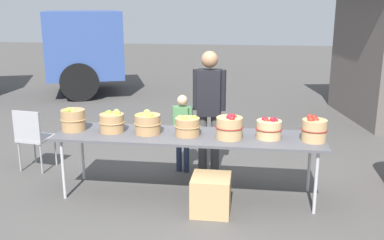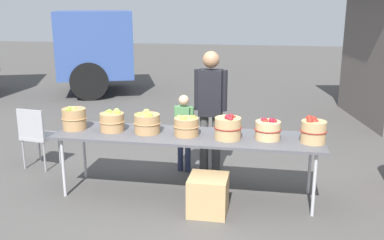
{
  "view_description": "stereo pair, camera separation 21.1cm",
  "coord_description": "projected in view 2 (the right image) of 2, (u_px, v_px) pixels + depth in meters",
  "views": [
    {
      "loc": [
        0.71,
        -4.84,
        2.23
      ],
      "look_at": [
        0.0,
        0.3,
        0.85
      ],
      "focal_mm": 41.19,
      "sensor_mm": 36.0,
      "label": 1
    },
    {
      "loc": [
        0.92,
        -4.81,
        2.23
      ],
      "look_at": [
        0.0,
        0.3,
        0.85
      ],
      "focal_mm": 41.19,
      "sensor_mm": 36.0,
      "label": 2
    }
  ],
  "objects": [
    {
      "name": "apple_basket_green_0",
      "position": [
        74.0,
        118.0,
        5.31
      ],
      "size": [
        0.3,
        0.3,
        0.3
      ],
      "color": "#A87F51",
      "rests_on": "market_table"
    },
    {
      "name": "apple_basket_green_1",
      "position": [
        112.0,
        121.0,
        5.25
      ],
      "size": [
        0.31,
        0.31,
        0.26
      ],
      "color": "#A87F51",
      "rests_on": "market_table"
    },
    {
      "name": "produce_crate",
      "position": [
        208.0,
        195.0,
        4.79
      ],
      "size": [
        0.42,
        0.42,
        0.42
      ],
      "primitive_type": "cube",
      "color": "tan",
      "rests_on": "ground"
    },
    {
      "name": "child_customer",
      "position": [
        184.0,
        127.0,
        5.88
      ],
      "size": [
        0.28,
        0.17,
        1.06
      ],
      "rotation": [
        0.0,
        0.0,
        2.97
      ],
      "color": "#262D4C",
      "rests_on": "ground"
    },
    {
      "name": "ground_plane",
      "position": [
        188.0,
        194.0,
        5.3
      ],
      "size": [
        40.0,
        40.0,
        0.0
      ],
      "primitive_type": "plane",
      "color": "#474442"
    },
    {
      "name": "apple_basket_green_2",
      "position": [
        147.0,
        123.0,
        5.16
      ],
      "size": [
        0.32,
        0.32,
        0.28
      ],
      "color": "#A87F51",
      "rests_on": "market_table"
    },
    {
      "name": "apple_basket_red_1",
      "position": [
        268.0,
        129.0,
        4.93
      ],
      "size": [
        0.3,
        0.3,
        0.25
      ],
      "color": "tan",
      "rests_on": "market_table"
    },
    {
      "name": "apple_basket_red_2",
      "position": [
        313.0,
        131.0,
        4.79
      ],
      "size": [
        0.29,
        0.29,
        0.29
      ],
      "color": "tan",
      "rests_on": "market_table"
    },
    {
      "name": "market_table",
      "position": [
        187.0,
        138.0,
        5.12
      ],
      "size": [
        3.1,
        0.76,
        0.75
      ],
      "color": "#4C4C51",
      "rests_on": "ground"
    },
    {
      "name": "vendor_adult",
      "position": [
        211.0,
        103.0,
        5.75
      ],
      "size": [
        0.43,
        0.22,
        1.64
      ],
      "rotation": [
        0.0,
        0.0,
        3.14
      ],
      "color": "#3F3F3F",
      "rests_on": "ground"
    },
    {
      "name": "folding_chair",
      "position": [
        37.0,
        133.0,
        6.04
      ],
      "size": [
        0.45,
        0.45,
        0.86
      ],
      "rotation": [
        0.0,
        0.0,
        3.0
      ],
      "color": "#99999E",
      "rests_on": "ground"
    },
    {
      "name": "apple_basket_red_0",
      "position": [
        228.0,
        128.0,
        4.93
      ],
      "size": [
        0.32,
        0.32,
        0.29
      ],
      "color": "tan",
      "rests_on": "market_table"
    },
    {
      "name": "apple_basket_green_3",
      "position": [
        186.0,
        126.0,
        5.07
      ],
      "size": [
        0.3,
        0.3,
        0.24
      ],
      "color": "#A87F51",
      "rests_on": "market_table"
    }
  ]
}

